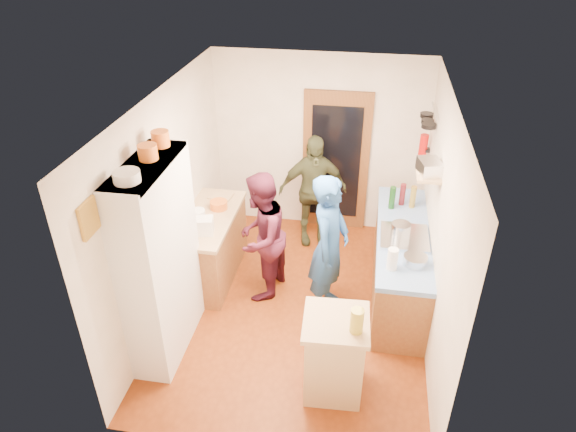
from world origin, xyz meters
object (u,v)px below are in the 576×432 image
(hutch_body, at_px, (160,261))
(island_base, at_px, (334,357))
(right_counter_base, at_px, (399,264))
(person_left, at_px, (264,236))
(person_hob, at_px, (331,248))
(person_back, at_px, (314,190))

(hutch_body, bearing_deg, island_base, -10.99)
(right_counter_base, relative_size, person_left, 1.34)
(hutch_body, bearing_deg, right_counter_base, 27.47)
(right_counter_base, xyz_separation_m, person_left, (-1.64, -0.25, 0.40))
(person_left, bearing_deg, person_hob, 86.15)
(hutch_body, distance_m, island_base, 1.99)
(hutch_body, relative_size, person_left, 1.34)
(person_hob, bearing_deg, island_base, -159.91)
(person_back, bearing_deg, island_base, -95.24)
(hutch_body, height_order, person_left, hutch_body)
(hutch_body, relative_size, right_counter_base, 1.00)
(hutch_body, distance_m, person_left, 1.39)
(hutch_body, height_order, island_base, hutch_body)
(person_hob, xyz_separation_m, person_back, (-0.38, 1.47, -0.07))
(right_counter_base, bearing_deg, person_left, -171.44)
(island_base, height_order, person_back, person_back)
(hutch_body, xyz_separation_m, person_back, (1.30, 2.30, -0.29))
(person_hob, relative_size, person_left, 1.08)
(hutch_body, distance_m, person_back, 2.66)
(hutch_body, height_order, person_hob, hutch_body)
(person_hob, bearing_deg, right_counter_base, -48.14)
(person_hob, distance_m, person_left, 0.85)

